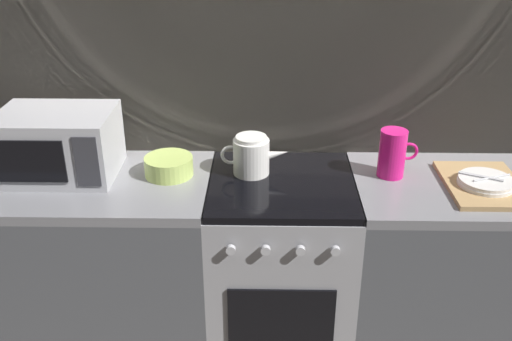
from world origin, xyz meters
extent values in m
cube|color=#A39989|center=(0.00, 0.33, 1.20)|extent=(3.60, 0.05, 2.40)
cube|color=beige|center=(0.00, 0.30, 1.20)|extent=(3.58, 0.01, 2.39)
cube|color=#515459|center=(-0.90, 0.00, 0.43)|extent=(1.20, 0.60, 0.86)
cube|color=gray|center=(-0.90, 0.00, 0.88)|extent=(1.20, 0.60, 0.04)
cube|color=#9E9EA3|center=(0.00, 0.00, 0.43)|extent=(0.60, 0.60, 0.87)
cube|color=black|center=(0.00, 0.00, 0.89)|extent=(0.59, 0.59, 0.03)
cube|color=black|center=(0.00, -0.30, 0.45)|extent=(0.42, 0.01, 0.28)
cylinder|color=#B7B7BC|center=(-0.19, -0.32, 0.78)|extent=(0.04, 0.02, 0.04)
cylinder|color=#B7B7BC|center=(-0.06, -0.32, 0.78)|extent=(0.04, 0.02, 0.04)
cylinder|color=#B7B7BC|center=(0.06, -0.32, 0.78)|extent=(0.04, 0.02, 0.04)
cylinder|color=#B7B7BC|center=(0.19, -0.32, 0.78)|extent=(0.04, 0.02, 0.04)
cube|color=#515459|center=(0.90, 0.00, 0.43)|extent=(1.20, 0.60, 0.86)
cube|color=gray|center=(0.90, 0.00, 0.88)|extent=(1.20, 0.60, 0.04)
cube|color=#B2B2B7|center=(-0.91, 0.06, 1.04)|extent=(0.46, 0.34, 0.27)
cube|color=black|center=(-0.97, -0.11, 1.04)|extent=(0.28, 0.01, 0.17)
cube|color=#333338|center=(-0.75, -0.11, 1.04)|extent=(0.09, 0.01, 0.21)
cylinder|color=white|center=(-0.13, 0.08, 0.98)|extent=(0.15, 0.15, 0.15)
cylinder|color=white|center=(-0.13, 0.08, 1.06)|extent=(0.13, 0.13, 0.02)
cone|color=white|center=(-0.02, 0.08, 0.99)|extent=(0.10, 0.04, 0.05)
torus|color=white|center=(-0.21, 0.08, 0.98)|extent=(0.08, 0.01, 0.08)
cylinder|color=#B7D166|center=(-0.47, 0.06, 0.94)|extent=(0.20, 0.20, 0.08)
cylinder|color=#E5197A|center=(0.45, 0.07, 1.00)|extent=(0.11, 0.11, 0.20)
torus|color=#E5197A|center=(0.52, 0.07, 1.01)|extent=(0.08, 0.01, 0.08)
cube|color=tan|center=(0.80, -0.03, 0.91)|extent=(0.30, 0.40, 0.02)
cylinder|color=white|center=(0.80, -0.05, 0.93)|extent=(0.22, 0.22, 0.01)
cylinder|color=white|center=(0.80, -0.05, 0.94)|extent=(0.21, 0.21, 0.01)
cylinder|color=silver|center=(0.82, -0.05, 0.95)|extent=(0.16, 0.07, 0.01)
cube|color=silver|center=(0.78, -0.04, 0.95)|extent=(0.16, 0.09, 0.00)
camera|label=1|loc=(-0.07, -2.09, 1.97)|focal=40.52mm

